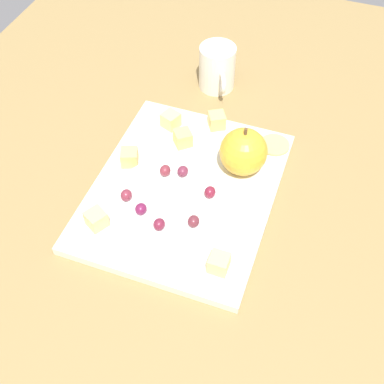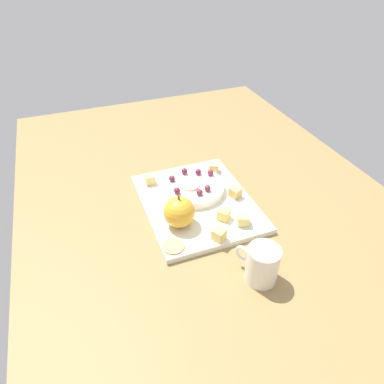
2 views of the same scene
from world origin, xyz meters
TOP-DOWN VIEW (x-y plane):
  - table at (0.00, 0.00)cm, footprint 144.97×101.86cm
  - platter at (3.17, -3.68)cm, footprint 35.25×28.56cm
  - serving_dish at (-1.27, -2.93)cm, footprint 17.13×17.13cm
  - apple_whole at (10.34, -11.23)cm, footprint 7.83×7.83cm
  - apple_stem at (10.34, -11.23)cm, footprint 0.50×0.50cm
  - cheese_cube_0 at (-9.32, -13.50)cm, footprint 2.80×2.80cm
  - cheese_cube_1 at (-8.25, 6.23)cm, footprint 3.78×3.78cm
  - cheese_cube_2 at (15.98, 3.64)cm, footprint 3.60×3.60cm
  - cheese_cube_3 at (18.60, -4.14)cm, footprint 3.79×3.79cm
  - cheese_cube_4 at (5.14, 6.81)cm, footprint 3.56×3.56cm
  - cheese_cube_5 at (12.40, 0.36)cm, footprint 3.90×3.90cm
  - cracker_0 at (17.33, -15.16)cm, footprint 5.21×5.21cm
  - grape_0 at (2.90, -0.57)cm, footprint 1.93×1.73cm
  - grape_1 at (-4.91, -8.13)cm, footprint 1.93×1.73cm
  - grape_2 at (-7.12, -3.62)cm, footprint 1.93×1.73cm
  - grape_3 at (-3.78, 3.11)cm, footprint 1.93×1.73cm
  - grape_4 at (3.72, -3.24)cm, footprint 1.93×1.73cm
  - grape_5 at (1.07, -8.65)cm, footprint 1.93×1.73cm
  - grape_6 at (-5.41, -0.29)cm, footprint 1.93×1.73cm
  - apple_slice_0 at (-1.13, -4.25)cm, footprint 5.48×5.48cm
  - cup at (31.32, -0.45)cm, footprint 9.69×6.97cm

SIDE VIEW (x-z plane):
  - table at x=0.00cm, z-range 0.00..4.43cm
  - platter at x=3.17cm, z-range 4.43..6.00cm
  - cracker_0 at x=17.33cm, z-range 6.00..6.40cm
  - serving_dish at x=-1.27cm, z-range 6.00..8.32cm
  - cheese_cube_0 at x=-9.32cm, z-range 6.00..8.76cm
  - cheese_cube_1 at x=-8.25cm, z-range 6.00..8.76cm
  - cheese_cube_2 at x=15.98cm, z-range 6.00..8.76cm
  - cheese_cube_3 at x=18.60cm, z-range 6.00..8.76cm
  - cheese_cube_4 at x=5.14cm, z-range 6.00..8.76cm
  - cheese_cube_5 at x=12.40cm, z-range 6.00..8.76cm
  - apple_slice_0 at x=-1.13cm, z-range 8.32..8.92cm
  - cup at x=31.32cm, z-range 4.43..13.17cm
  - grape_6 at x=-5.41cm, z-range 8.32..10.00cm
  - grape_4 at x=3.72cm, z-range 8.32..10.01cm
  - grape_1 at x=-4.91cm, z-range 8.32..10.04cm
  - grape_2 at x=-7.12cm, z-range 8.32..10.08cm
  - grape_0 at x=2.90cm, z-range 8.32..10.09cm
  - grape_3 at x=-3.78cm, z-range 8.32..10.14cm
  - grape_5 at x=1.07cm, z-range 8.32..10.14cm
  - apple_whole at x=10.34cm, z-range 6.00..13.83cm
  - apple_stem at x=10.34cm, z-range 13.83..15.03cm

